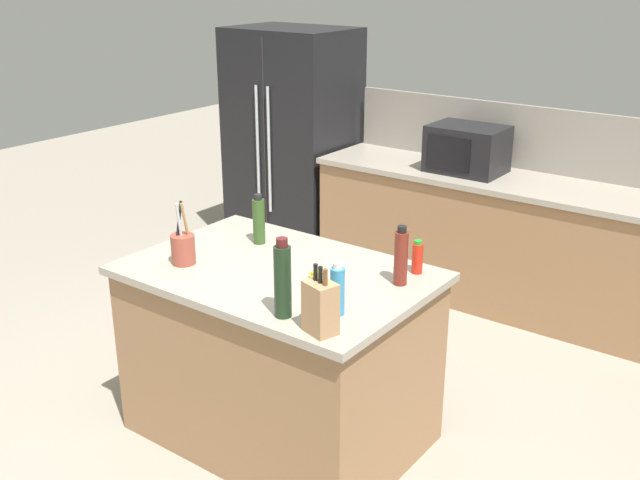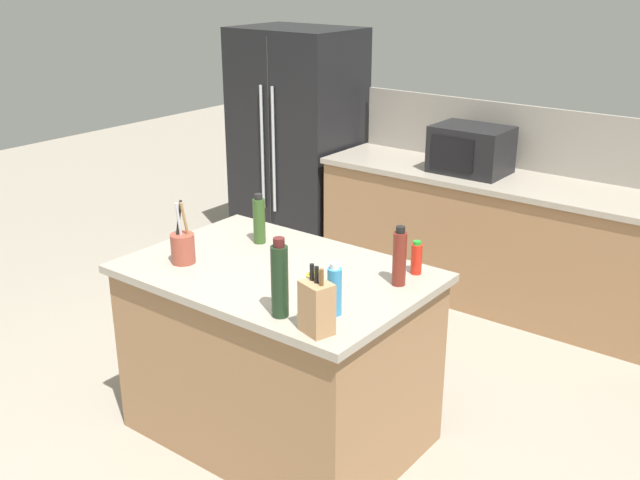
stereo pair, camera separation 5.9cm
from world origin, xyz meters
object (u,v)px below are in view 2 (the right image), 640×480
knife_block (317,307)px  dish_soap_bottle (335,290)px  utensil_crock (183,247)px  microwave (471,150)px  hot_sauce_bottle (416,258)px  refrigerator (297,141)px  vinegar_bottle (399,258)px  olive_oil_bottle (259,220)px  honey_jar (315,286)px  wine_bottle (280,280)px

knife_block → dish_soap_bottle: size_ratio=1.23×
utensil_crock → microwave: bearing=81.6°
knife_block → hot_sauce_bottle: knife_block is taller
knife_block → refrigerator: bearing=147.1°
refrigerator → knife_block: refrigerator is taller
vinegar_bottle → hot_sauce_bottle: 0.17m
dish_soap_bottle → vinegar_bottle: (0.05, 0.43, 0.02)m
vinegar_bottle → olive_oil_bottle: bearing=178.8°
knife_block → utensil_crock: (-0.99, 0.19, -0.03)m
microwave → hot_sauce_bottle: (0.64, -1.82, -0.09)m
microwave → dish_soap_bottle: bearing=-76.4°
refrigerator → dish_soap_bottle: (2.21, -2.47, 0.12)m
honey_jar → hot_sauce_bottle: (0.21, 0.52, 0.02)m
microwave → wine_bottle: wine_bottle is taller
hot_sauce_bottle → honey_jar: bearing=-112.2°
knife_block → olive_oil_bottle: knife_block is taller
refrigerator → honey_jar: bearing=-49.5°
vinegar_bottle → honey_jar: bearing=-121.2°
utensil_crock → vinegar_bottle: 1.09m
dish_soap_bottle → olive_oil_bottle: (-0.83, 0.45, 0.02)m
wine_bottle → refrigerator: bearing=127.8°
knife_block → utensil_crock: 1.01m
wine_bottle → hot_sauce_bottle: bearing=73.3°
refrigerator → knife_block: 3.48m
dish_soap_bottle → utensil_crock: bearing=179.5°
refrigerator → olive_oil_bottle: (1.38, -2.02, 0.14)m
knife_block → dish_soap_bottle: knife_block is taller
utensil_crock → hot_sauce_bottle: bearing=30.5°
honey_jar → utensil_crock: bearing=-175.2°
honey_jar → olive_oil_bottle: bearing=150.6°
utensil_crock → wine_bottle: wine_bottle is taller
knife_block → wine_bottle: wine_bottle is taller
honey_jar → dish_soap_bottle: size_ratio=0.55×
refrigerator → hot_sauce_bottle: (2.26, -1.88, 0.09)m
knife_block → olive_oil_bottle: size_ratio=1.07×
microwave → hot_sauce_bottle: microwave is taller
honey_jar → refrigerator: bearing=130.5°
utensil_crock → honey_jar: bearing=4.8°
knife_block → olive_oil_bottle: 1.08m
dish_soap_bottle → honey_jar: bearing=155.3°
utensil_crock → vinegar_bottle: utensil_crock is taller
refrigerator → vinegar_bottle: size_ratio=6.44×
refrigerator → wine_bottle: 3.33m
refrigerator → honey_jar: size_ratio=14.22×
dish_soap_bottle → olive_oil_bottle: bearing=151.5°
refrigerator → olive_oil_bottle: 2.45m
microwave → utensil_crock: microwave is taller
hot_sauce_bottle → microwave: bearing=109.3°
knife_block → hot_sauce_bottle: 0.77m
dish_soap_bottle → knife_block: bearing=-76.6°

